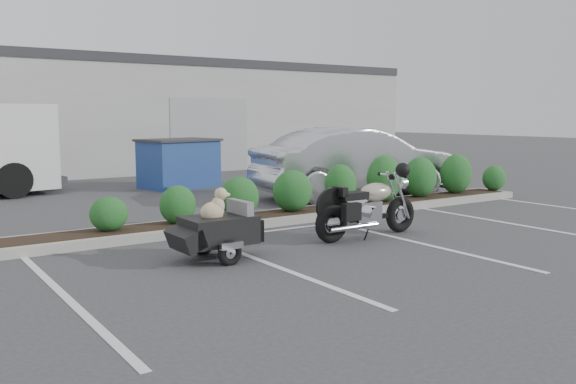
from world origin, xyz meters
TOP-DOWN VIEW (x-y plane):
  - ground at (0.00, 0.00)m, footprint 90.00×90.00m
  - planter_kerb at (1.00, 2.20)m, footprint 12.00×1.00m
  - building at (0.00, 17.00)m, footprint 26.00×10.00m
  - motorcycle at (0.83, 0.06)m, footprint 2.16×0.73m
  - pet_trailer at (-1.95, 0.08)m, footprint 1.72×0.96m
  - sedan at (3.99, 4.00)m, footprint 5.40×2.59m
  - dumpster at (1.16, 8.32)m, footprint 2.30×1.79m

SIDE VIEW (x-z plane):
  - ground at x=0.00m, z-range 0.00..0.00m
  - planter_kerb at x=1.00m, z-range 0.00..0.15m
  - pet_trailer at x=-1.95m, z-range -0.08..0.95m
  - motorcycle at x=0.83m, z-range -0.13..1.12m
  - dumpster at x=1.16m, z-range 0.01..1.37m
  - sedan at x=3.99m, z-range 0.00..1.71m
  - building at x=0.00m, z-range 0.00..4.00m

